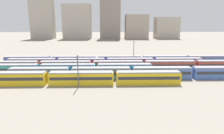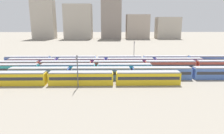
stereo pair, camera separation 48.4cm
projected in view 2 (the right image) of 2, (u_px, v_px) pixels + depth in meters
The scene contains 14 objects.
ground_plane at pixel (47, 73), 67.57m from camera, with size 600.00×600.00×0.00m, color gray.
train_track_0 at pixel (81, 78), 54.69m from camera, with size 55.80×3.06×3.75m.
train_track_1 at pixel (162, 73), 60.13m from camera, with size 93.60×3.06×3.75m.
train_track_2 at pixel (68, 69), 64.73m from camera, with size 55.80×3.06×3.75m.
train_track_3 at pixel (118, 66), 70.06m from camera, with size 93.60×3.06×3.75m.
train_track_4 at pixel (106, 63), 75.06m from camera, with size 74.70×3.06×3.75m.
train_track_5 at pixel (142, 60), 80.36m from camera, with size 112.50×3.06×3.75m.
catenary_pole_0 at pixel (77, 70), 51.29m from camera, with size 0.24×3.20×8.91m.
catenary_pole_1 at pixel (134, 51), 82.33m from camera, with size 0.24×3.20×9.66m.
distant_building_0 at pixel (43, 17), 206.13m from camera, with size 23.69×12.69×45.94m, color #B2A899.
distant_building_1 at pixel (78, 22), 207.82m from camera, with size 29.21×18.69×35.93m, color #B2A899.
distant_building_2 at pixel (111, 15), 206.68m from camera, with size 21.45×15.07×50.95m, color gray.
distant_building_3 at pixel (137, 27), 209.96m from camera, with size 23.99×19.04×25.54m, color #A89989.
distant_building_4 at pixel (168, 28), 210.76m from camera, with size 25.05×16.14×22.95m, color #B2A899.
Camera 2 is at (21.67, -52.74, 17.16)m, focal length 31.03 mm.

